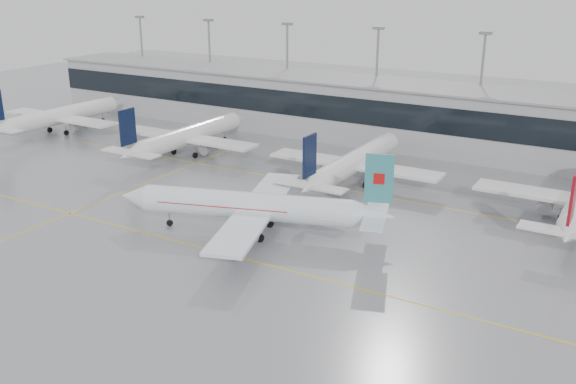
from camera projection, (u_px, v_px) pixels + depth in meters
The scene contains 12 objects.
ground at pixel (239, 257), 79.49m from camera, with size 320.00×320.00×0.00m, color gray.
taxi_line_main at pixel (239, 257), 79.49m from camera, with size 120.00×0.25×0.01m, color yellow.
taxi_line_north at pixel (344, 190), 103.94m from camera, with size 120.00×0.25×0.01m, color yellow.
taxi_line_cross at pixel (141, 185), 106.04m from camera, with size 0.25×60.00×0.01m, color yellow.
terminal at pixel (414, 117), 128.06m from camera, with size 180.00×15.00×12.00m, color #A5A5A9.
terminal_glass at pixel (401, 116), 121.41m from camera, with size 180.00×0.20×5.00m, color black.
terminal_roof at pixel (416, 86), 126.02m from camera, with size 182.00×16.00×0.40m, color gray.
light_masts at pixel (427, 76), 130.54m from camera, with size 156.40×1.00×22.60m.
air_canada_jet at pixel (256, 207), 85.39m from camera, with size 37.46×30.87×12.17m.
parked_jet_a at pixel (61, 116), 139.16m from camera, with size 29.64×36.96×11.72m.
parked_jet_b at pixel (187, 136), 122.44m from camera, with size 29.64×36.96×11.72m.
parked_jet_c at pixel (354, 162), 105.73m from camera, with size 29.64×36.96×11.72m.
Camera 1 is at (41.85, -59.42, 33.76)m, focal length 40.00 mm.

